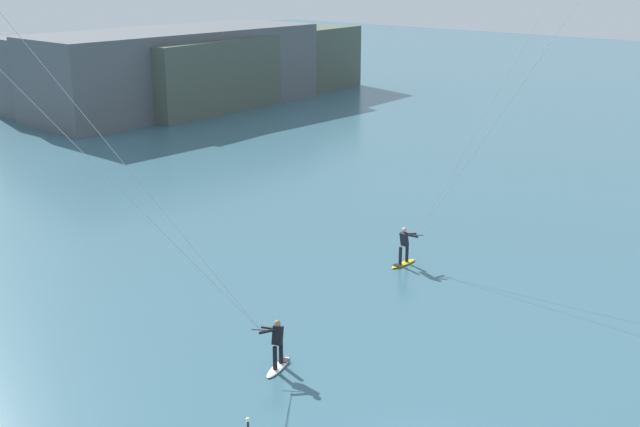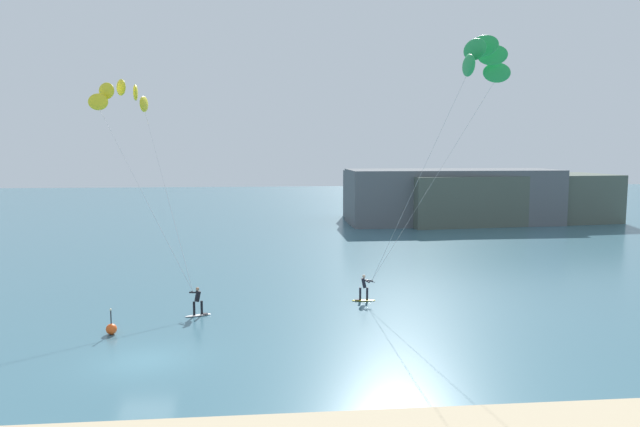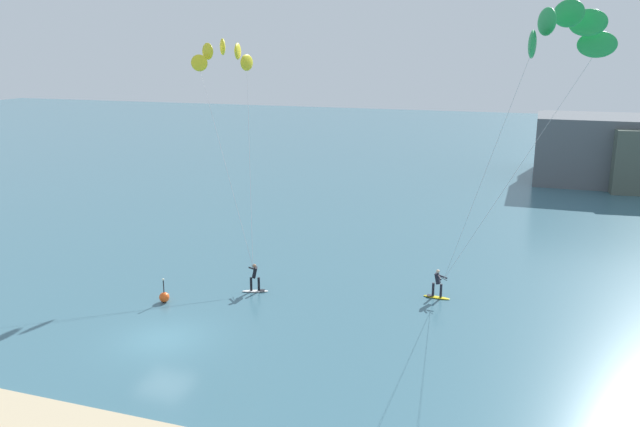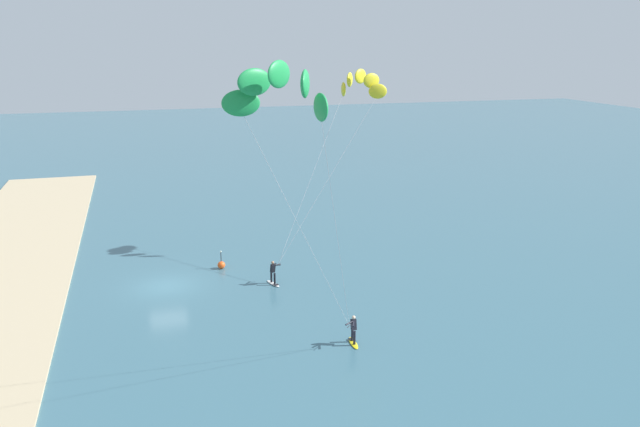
# 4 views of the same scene
# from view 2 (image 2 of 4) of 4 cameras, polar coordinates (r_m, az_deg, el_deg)

# --- Properties ---
(ground_plane) EXTENTS (240.00, 240.00, 0.00)m
(ground_plane) POSITION_cam_2_polar(r_m,az_deg,el_deg) (29.08, -16.37, -13.30)
(ground_plane) COLOR #386070
(kitesurfer_nearshore) EXTENTS (8.45, 10.21, 14.21)m
(kitesurfer_nearshore) POSITION_cam_2_polar(r_m,az_deg,el_deg) (42.81, -18.12, 9.83)
(kitesurfer_nearshore) COLOR white
(kitesurfer_nearshore) RESTS_ON ground
(kitesurfer_mid_water) EXTENTS (8.26, 7.54, 15.50)m
(kitesurfer_mid_water) POSITION_cam_2_polar(r_m,az_deg,el_deg) (33.73, 14.77, 13.08)
(kitesurfer_mid_water) COLOR yellow
(kitesurfer_mid_water) RESTS_ON ground
(marker_buoy) EXTENTS (0.56, 0.56, 1.38)m
(marker_buoy) POSITION_cam_2_polar(r_m,az_deg,el_deg) (33.29, -19.27, -10.33)
(marker_buoy) COLOR #EA5119
(marker_buoy) RESTS_ON ground
(distant_headland) EXTENTS (34.78, 16.13, 6.83)m
(distant_headland) POSITION_cam_2_polar(r_m,az_deg,el_deg) (81.07, 14.34, 1.53)
(distant_headland) COLOR #4C564C
(distant_headland) RESTS_ON ground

